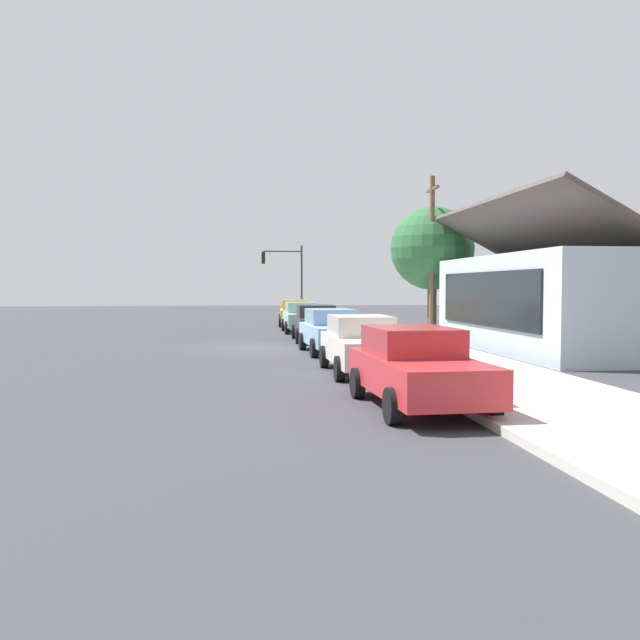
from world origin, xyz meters
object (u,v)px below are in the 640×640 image
object	(u,v)px
car_charcoal	(316,322)
car_ivory	(363,344)
car_seafoam	(302,317)
shade_tree	(432,249)
car_mustard	(296,313)
car_skyblue	(332,331)
utility_pole_wooden	(432,254)
car_cherry	(417,367)
fire_hydrant_red	(424,359)
traffic_light_main	(286,271)

from	to	relation	value
car_charcoal	car_ivory	bearing A→B (deg)	1.22
car_seafoam	shade_tree	size ratio (longest dim) A/B	0.71
car_mustard	car_skyblue	xyz separation A→B (m)	(17.43, -0.14, -0.00)
shade_tree	car_skyblue	bearing A→B (deg)	-37.34
shade_tree	utility_pole_wooden	xyz separation A→B (m)	(1.48, -0.44, -0.32)
car_charcoal	shade_tree	xyz separation A→B (m)	(-2.12, 5.89, 3.44)
car_charcoal	car_ivory	xyz separation A→B (m)	(11.59, -0.01, 0.00)
utility_pole_wooden	car_skyblue	bearing A→B (deg)	-41.06
car_cherry	fire_hydrant_red	distance (m)	4.76
utility_pole_wooden	fire_hydrant_red	size ratio (longest dim) A/B	10.56
car_mustard	shade_tree	bearing A→B (deg)	34.53
car_cherry	car_charcoal	bearing A→B (deg)	177.87
car_cherry	utility_pole_wooden	distance (m)	18.85
car_ivory	shade_tree	bearing A→B (deg)	156.42
car_mustard	shade_tree	xyz separation A→B (m)	(9.59, 5.84, 3.43)
car_cherry	shade_tree	xyz separation A→B (m)	(-19.27, 5.83, 3.44)
car_ivory	car_cherry	xyz separation A→B (m)	(5.56, 0.07, -0.00)
car_mustard	car_cherry	size ratio (longest dim) A/B	1.01
car_mustard	car_charcoal	xyz separation A→B (m)	(11.71, -0.06, -0.00)
car_seafoam	utility_pole_wooden	world-z (taller)	utility_pole_wooden
car_cherry	utility_pole_wooden	size ratio (longest dim) A/B	0.63
car_cherry	car_seafoam	bearing A→B (deg)	178.07
car_ivory	traffic_light_main	world-z (taller)	traffic_light_main
car_skyblue	car_cherry	size ratio (longest dim) A/B	0.99
traffic_light_main	car_cherry	bearing A→B (deg)	0.46
car_mustard	traffic_light_main	world-z (taller)	traffic_light_main
traffic_light_main	utility_pole_wooden	bearing A→B (deg)	19.79
car_ivory	traffic_light_main	distance (m)	28.09
utility_pole_wooden	traffic_light_main	bearing A→B (deg)	-160.21
traffic_light_main	car_mustard	bearing A→B (deg)	3.20
shade_tree	utility_pole_wooden	world-z (taller)	utility_pole_wooden
shade_tree	fire_hydrant_red	distance (m)	15.84
car_skyblue	car_seafoam	bearing A→B (deg)	177.51
car_seafoam	car_cherry	size ratio (longest dim) A/B	0.94
car_cherry	traffic_light_main	xyz separation A→B (m)	(-33.52, -0.27, 2.67)
car_ivory	car_cherry	bearing A→B (deg)	0.50
car_skyblue	fire_hydrant_red	world-z (taller)	car_skyblue
car_skyblue	traffic_light_main	bearing A→B (deg)	177.76
car_charcoal	car_skyblue	world-z (taller)	same
car_charcoal	fire_hydrant_red	size ratio (longest dim) A/B	6.71
car_ivory	shade_tree	distance (m)	15.31
traffic_light_main	fire_hydrant_red	world-z (taller)	traffic_light_main
car_skyblue	car_charcoal	bearing A→B (deg)	176.59
car_seafoam	traffic_light_main	size ratio (longest dim) A/B	0.86
car_skyblue	car_cherry	bearing A→B (deg)	-1.82
fire_hydrant_red	car_mustard	bearing A→B (deg)	-176.71
car_seafoam	car_ivory	size ratio (longest dim) A/B	0.92
car_seafoam	car_ivory	world-z (taller)	same
shade_tree	car_cherry	bearing A→B (deg)	-16.84
car_mustard	car_charcoal	bearing A→B (deg)	2.93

